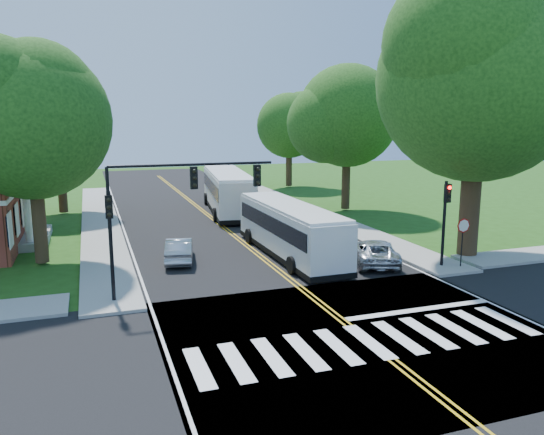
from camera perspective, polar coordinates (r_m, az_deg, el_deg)
name	(u,v)px	position (r m, az deg, el deg)	size (l,w,h in m)	color
ground	(362,336)	(19.68, 9.64, -12.49)	(140.00, 140.00, 0.00)	#1F4711
road	(232,234)	(35.77, -4.30, -1.79)	(14.00, 96.00, 0.01)	black
cross_road	(362,336)	(19.68, 9.64, -12.47)	(60.00, 12.00, 0.01)	black
center_line	(218,223)	(39.57, -5.79, -0.59)	(0.36, 70.00, 0.01)	gold
edge_line_w	(124,229)	(38.62, -15.66, -1.22)	(0.12, 70.00, 0.01)	silver
edge_line_e	(303,217)	(41.63, 3.35, 0.00)	(0.12, 70.00, 0.01)	silver
crosswalk	(369,341)	(19.27, 10.38, -12.97)	(12.60, 3.00, 0.01)	silver
stop_bar	(419,310)	(22.69, 15.56, -9.51)	(6.60, 0.40, 0.01)	silver
sidewalk_nw	(100,222)	(41.50, -17.99, -0.46)	(2.60, 40.00, 0.15)	gray
sidewalk_ne	(306,210)	(44.91, 3.65, 0.86)	(2.60, 40.00, 0.15)	gray
tree_ne_big	(478,81)	(31.07, 21.33, 13.51)	(10.80, 10.80, 14.91)	black
tree_west_near	(31,121)	(29.91, -24.50, 9.40)	(8.00, 8.00, 11.40)	black
tree_west_far	(58,127)	(45.85, -22.06, 9.01)	(7.60, 7.60, 10.67)	black
tree_east_mid	(348,116)	(44.71, 8.13, 10.75)	(8.40, 8.40, 11.93)	black
tree_east_far	(289,126)	(59.76, 1.86, 9.84)	(7.20, 7.20, 10.34)	black
signal_nw	(167,198)	(22.67, -11.25, 2.06)	(7.15, 0.46, 5.66)	black
signal_ne	(445,212)	(28.43, 18.15, 0.55)	(0.30, 0.46, 4.40)	black
stop_sign	(463,231)	(28.74, 19.86, -1.34)	(0.76, 0.08, 2.53)	black
bus_lead	(290,229)	(29.80, 1.90, -1.23)	(2.88, 11.36, 2.93)	silver
bus_follow	(228,191)	(43.96, -4.80, 2.89)	(4.44, 13.24, 3.36)	silver
hatchback	(179,250)	(29.18, -9.93, -3.44)	(1.38, 3.97, 1.31)	#A5A7AC
suv	(375,252)	(28.87, 11.02, -3.63)	(2.17, 4.71, 1.31)	silver
dark_sedan	(332,229)	(34.42, 6.43, -1.29)	(1.68, 4.12, 1.20)	black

